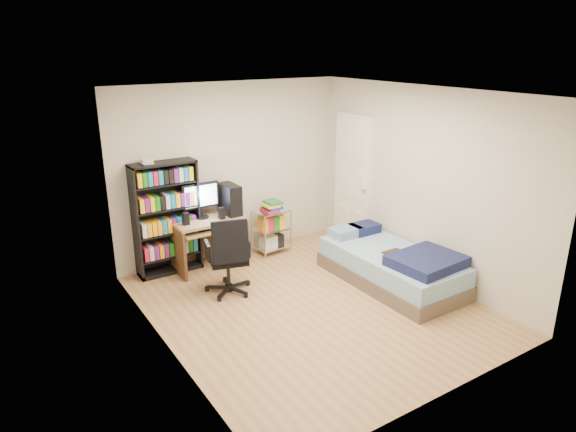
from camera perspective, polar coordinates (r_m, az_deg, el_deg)
room at (r=5.77m, az=2.65°, el=1.11°), size 3.58×4.08×2.58m
media_shelf at (r=7.02m, az=-13.35°, el=-0.11°), size 0.86×0.29×1.60m
computer_desk at (r=7.16m, az=-8.31°, el=-0.60°), size 0.96×0.55×1.21m
office_chair at (r=6.45m, az=-6.59°, el=-5.89°), size 0.74×0.74×1.01m
wire_cart at (r=7.57m, az=-1.87°, el=-0.34°), size 0.53×0.40×0.80m
bed at (r=6.83m, az=11.54°, el=-5.43°), size 0.97×1.94×0.55m
door at (r=7.88m, az=7.20°, el=3.92°), size 0.12×0.80×2.00m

